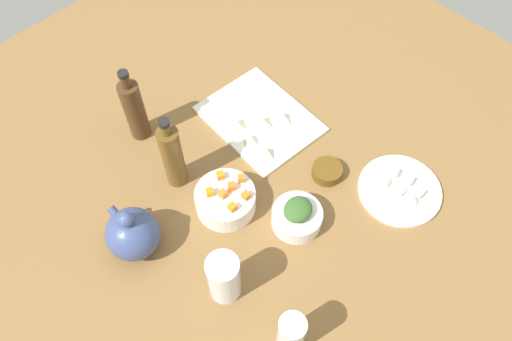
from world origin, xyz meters
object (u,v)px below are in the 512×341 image
at_px(bottle_0, 134,109).
at_px(cutting_board, 260,119).
at_px(plate_tofu, 400,190).
at_px(drinking_glass_0, 291,334).
at_px(bowl_greens, 297,218).
at_px(bowl_carrots, 226,201).
at_px(bottle_1, 172,156).
at_px(drinking_glass_1, 224,278).
at_px(teapot, 133,233).
at_px(bowl_small_side, 327,171).

bearing_deg(bottle_0, cutting_board, -127.00).
bearing_deg(plate_tofu, drinking_glass_0, 97.10).
relative_size(plate_tofu, bottle_0, 0.90).
height_order(bowl_greens, bowl_carrots, bowl_carrots).
height_order(bottle_1, drinking_glass_1, bottle_1).
height_order(teapot, drinking_glass_0, teapot).
distance_m(plate_tofu, drinking_glass_1, 0.52).
xyz_separation_m(cutting_board, bottle_1, (0.01, 0.30, 0.10)).
relative_size(cutting_board, bowl_carrots, 2.07).
relative_size(cutting_board, bowl_greens, 2.52).
relative_size(bowl_small_side, bottle_0, 0.33).
height_order(bowl_small_side, drinking_glass_0, drinking_glass_0).
bearing_deg(plate_tofu, cutting_board, 12.00).
bearing_deg(bowl_small_side, plate_tofu, -150.37).
xyz_separation_m(cutting_board, drinking_glass_1, (-0.30, 0.41, 0.07)).
height_order(plate_tofu, bowl_small_side, bowl_small_side).
distance_m(cutting_board, bottle_0, 0.35).
relative_size(cutting_board, teapot, 2.07).
bearing_deg(bowl_greens, cutting_board, -29.41).
bearing_deg(drinking_glass_1, cutting_board, -54.05).
xyz_separation_m(plate_tofu, bowl_small_side, (0.17, 0.10, 0.01)).
distance_m(plate_tofu, bowl_small_side, 0.19).
bearing_deg(bowl_greens, bottle_1, 22.54).
distance_m(cutting_board, bowl_greens, 0.34).
height_order(bowl_carrots, drinking_glass_0, drinking_glass_0).
distance_m(cutting_board, bowl_small_side, 0.26).
bearing_deg(bowl_greens, bottle_0, 11.58).
bearing_deg(bowl_small_side, teapot, 68.20).
relative_size(bowl_small_side, drinking_glass_1, 0.55).
xyz_separation_m(cutting_board, drinking_glass_0, (-0.49, 0.39, 0.06)).
xyz_separation_m(cutting_board, bowl_greens, (-0.30, 0.17, 0.02)).
bearing_deg(bottle_0, bowl_carrots, -178.60).
height_order(teapot, bottle_1, bottle_1).
bearing_deg(bowl_carrots, cutting_board, -61.46).
bearing_deg(plate_tofu, bowl_greens, 63.41).
bearing_deg(drinking_glass_0, bowl_carrots, -21.28).
bearing_deg(bowl_carrots, plate_tofu, -128.89).
bearing_deg(bottle_1, bowl_carrots, -167.45).
distance_m(cutting_board, drinking_glass_0, 0.63).
height_order(bottle_0, bottle_1, bottle_1).
distance_m(teapot, bottle_1, 0.21).
distance_m(plate_tofu, bowl_carrots, 0.45).
bearing_deg(drinking_glass_1, drinking_glass_0, -175.01).
relative_size(bottle_1, drinking_glass_0, 1.75).
xyz_separation_m(cutting_board, bottle_0, (0.20, 0.27, 0.10)).
bearing_deg(bowl_greens, teapot, 54.07).
xyz_separation_m(bowl_small_side, drinking_glass_0, (-0.23, 0.39, 0.05)).
xyz_separation_m(bottle_0, drinking_glass_1, (-0.50, 0.14, -0.03)).
distance_m(bottle_1, drinking_glass_1, 0.33).
height_order(bowl_greens, drinking_glass_1, drinking_glass_1).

